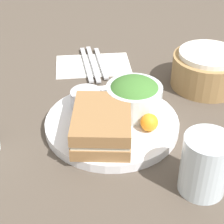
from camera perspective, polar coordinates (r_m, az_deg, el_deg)
The scene contains 12 objects.
ground_plane at distance 0.79m, azimuth 0.00°, elevation -2.33°, with size 4.00×4.00×0.00m, color #4C4238.
plate at distance 0.78m, azimuth 0.00°, elevation -1.77°, with size 0.28×0.28×0.02m, color silver.
sandwich at distance 0.72m, azimuth -1.55°, elevation -1.92°, with size 0.16×0.13×0.06m.
salad_bowl at distance 0.79m, azimuth 3.38°, elevation 2.54°, with size 0.12×0.12×0.08m.
dressing_cup at distance 0.81m, azimuth -3.95°, elevation 2.01°, with size 0.07×0.07×0.04m, color #B7B7BC.
orange_wedge at distance 0.74m, azimuth 5.70°, elevation -1.59°, with size 0.04×0.04×0.04m, color orange.
drink_glass at distance 0.64m, azimuth 13.97°, elevation -7.78°, with size 0.08×0.08×0.11m, color silver.
bread_basket at distance 0.94m, azimuth 14.28°, elevation 6.29°, with size 0.17×0.17×0.09m.
napkin at distance 1.02m, azimuth -2.89°, elevation 7.18°, with size 0.13×0.20×0.00m, color white.
fork at distance 1.02m, azimuth -3.91°, elevation 7.31°, with size 0.19×0.01×0.01m, color #B2B2B7.
knife at distance 1.02m, azimuth -2.90°, elevation 7.40°, with size 0.20×0.01×0.01m, color #B2B2B7.
spoon at distance 1.02m, azimuth -1.89°, elevation 7.49°, with size 0.17×0.01×0.01m, color #B2B2B7.
Camera 1 is at (0.62, -0.07, 0.48)m, focal length 60.00 mm.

